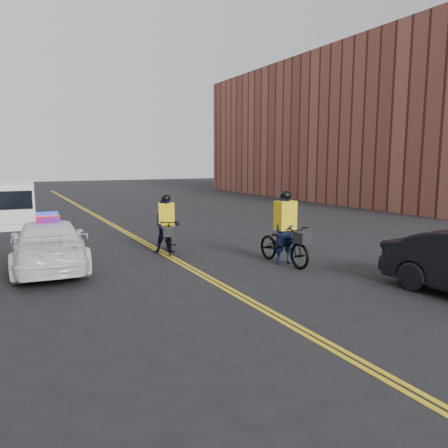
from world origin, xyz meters
TOP-DOWN VIEW (x-y plane):
  - ground at (0.00, 0.00)m, footprint 120.00×120.00m
  - center_line_left at (-0.08, 8.00)m, footprint 0.10×60.00m
  - center_line_right at (0.08, 8.00)m, footprint 0.10×60.00m
  - building_across at (22.00, 18.00)m, footprint 12.00×30.00m
  - police_cruiser at (-3.59, 3.49)m, footprint 2.32×4.99m
  - cargo_van at (-4.12, 13.60)m, footprint 2.12×4.97m
  - cyclist_near at (2.74, 0.89)m, footprint 0.93×2.31m
  - cyclist_far at (0.15, 4.05)m, footprint 1.06×2.03m

SIDE VIEW (x-z plane):
  - ground at x=0.00m, z-range 0.00..0.00m
  - center_line_left at x=-0.08m, z-range 0.00..0.01m
  - center_line_right at x=0.08m, z-range 0.00..0.01m
  - police_cruiser at x=-3.59m, z-range -0.07..1.50m
  - cyclist_near at x=2.74m, z-range -0.34..1.89m
  - cyclist_far at x=0.15m, z-range -0.21..1.77m
  - cargo_van at x=-4.12m, z-range -0.02..2.01m
  - building_across at x=22.00m, z-range 0.00..11.00m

